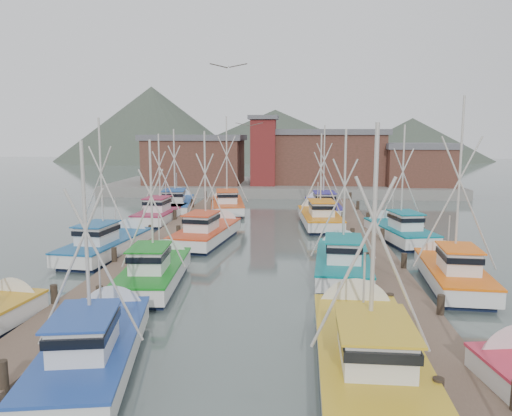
# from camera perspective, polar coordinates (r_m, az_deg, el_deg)

# --- Properties ---
(ground) EXTENTS (260.00, 260.00, 0.00)m
(ground) POSITION_cam_1_polar(r_m,az_deg,el_deg) (29.66, 0.28, -6.23)
(ground) COLOR #4A5955
(ground) RESTS_ON ground
(dock_left) EXTENTS (2.30, 46.00, 1.50)m
(dock_left) POSITION_cam_1_polar(r_m,az_deg,el_deg) (34.71, -10.81, -3.85)
(dock_left) COLOR brown
(dock_left) RESTS_ON ground
(dock_right) EXTENTS (2.30, 46.00, 1.50)m
(dock_right) POSITION_cam_1_polar(r_m,az_deg,el_deg) (33.79, 12.79, -4.25)
(dock_right) COLOR brown
(dock_right) RESTS_ON ground
(quay) EXTENTS (44.00, 16.00, 1.20)m
(quay) POSITION_cam_1_polar(r_m,az_deg,el_deg) (66.00, 2.81, 2.44)
(quay) COLOR gray
(quay) RESTS_ON ground
(shed_left) EXTENTS (12.72, 8.48, 6.20)m
(shed_left) POSITION_cam_1_polar(r_m,az_deg,el_deg) (65.04, -7.00, 5.61)
(shed_left) COLOR brown
(shed_left) RESTS_ON quay
(shed_center) EXTENTS (14.84, 9.54, 6.90)m
(shed_center) POSITION_cam_1_polar(r_m,az_deg,el_deg) (65.77, 8.10, 5.92)
(shed_center) COLOR brown
(shed_center) RESTS_ON quay
(shed_right) EXTENTS (8.48, 6.36, 5.20)m
(shed_right) POSITION_cam_1_polar(r_m,az_deg,el_deg) (64.42, 18.08, 4.78)
(shed_right) COLOR brown
(shed_right) RESTS_ON quay
(lookout_tower) EXTENTS (3.60, 3.60, 8.50)m
(lookout_tower) POSITION_cam_1_polar(r_m,az_deg,el_deg) (61.78, 0.85, 6.64)
(lookout_tower) COLOR maroon
(lookout_tower) RESTS_ON quay
(distant_hills) EXTENTS (175.00, 140.00, 42.00)m
(distant_hills) POSITION_cam_1_polar(r_m,az_deg,el_deg) (152.12, -0.88, 5.65)
(distant_hills) COLOR #454F42
(distant_hills) RESTS_ON ground
(boat_0) EXTENTS (4.04, 8.83, 8.03)m
(boat_0) POSITION_cam_1_polar(r_m,az_deg,el_deg) (17.75, -17.76, -14.66)
(boat_0) COLOR #0F1834
(boat_0) RESTS_ON ground
(boat_1) EXTENTS (3.62, 9.96, 8.77)m
(boat_1) POSITION_cam_1_polar(r_m,az_deg,el_deg) (16.98, 12.48, -15.54)
(boat_1) COLOR #0F1834
(boat_1) RESTS_ON ground
(boat_4) EXTENTS (3.17, 8.35, 7.90)m
(boat_4) POSITION_cam_1_polar(r_m,az_deg,el_deg) (25.85, -11.31, -7.06)
(boat_4) COLOR #0F1834
(boat_4) RESTS_ON ground
(boat_5) EXTENTS (3.44, 8.99, 8.52)m
(boat_5) POSITION_cam_1_polar(r_m,az_deg,el_deg) (27.71, 9.84, -5.97)
(boat_5) COLOR #0F1834
(boat_5) RESTS_ON ground
(boat_6) EXTENTS (3.74, 8.94, 9.20)m
(boat_6) POSITION_cam_1_polar(r_m,az_deg,el_deg) (32.63, -16.39, -3.99)
(boat_6) COLOR #0F1834
(boat_6) RESTS_ON ground
(boat_7) EXTENTS (3.92, 8.27, 9.94)m
(boat_7) POSITION_cam_1_polar(r_m,az_deg,el_deg) (27.01, 21.36, -6.80)
(boat_7) COLOR #0F1834
(boat_7) RESTS_ON ground
(boat_8) EXTENTS (3.93, 9.26, 8.47)m
(boat_8) POSITION_cam_1_polar(r_m,az_deg,el_deg) (35.39, -5.40, -2.72)
(boat_8) COLOR #0F1834
(boat_8) RESTS_ON ground
(boat_9) EXTENTS (3.59, 9.39, 8.35)m
(boat_9) POSITION_cam_1_polar(r_m,az_deg,el_deg) (41.78, 7.20, -1.03)
(boat_9) COLOR #0F1834
(boat_9) RESTS_ON ground
(boat_10) EXTENTS (3.40, 8.66, 8.23)m
(boat_10) POSITION_cam_1_polar(r_m,az_deg,el_deg) (44.20, -10.58, -0.58)
(boat_10) COLOR #0F1834
(boat_10) RESTS_ON ground
(boat_11) EXTENTS (4.13, 8.52, 8.80)m
(boat_11) POSITION_cam_1_polar(r_m,az_deg,el_deg) (36.93, 15.77, -2.53)
(boat_11) COLOR #0F1834
(boat_11) RESTS_ON ground
(boat_12) EXTENTS (4.41, 9.84, 10.03)m
(boat_12) POSITION_cam_1_polar(r_m,az_deg,el_deg) (48.87, -3.34, 0.41)
(boat_12) COLOR #0F1834
(boat_12) RESTS_ON ground
(boat_13) EXTENTS (3.67, 9.26, 9.11)m
(boat_13) POSITION_cam_1_polar(r_m,az_deg,el_deg) (47.84, 7.60, 0.17)
(boat_13) COLOR #0F1834
(boat_13) RESTS_ON ground
(boat_14) EXTENTS (4.32, 9.99, 8.85)m
(boat_14) POSITION_cam_1_polar(r_m,az_deg,el_deg) (49.96, -9.12, 0.49)
(boat_14) COLOR #0F1834
(boat_14) RESTS_ON ground
(gull_near) EXTENTS (1.55, 0.65, 0.24)m
(gull_near) POSITION_cam_1_polar(r_m,az_deg,el_deg) (21.15, -3.16, 15.87)
(gull_near) COLOR gray
(gull_near) RESTS_ON ground
(gull_far) EXTENTS (1.55, 0.65, 0.24)m
(gull_far) POSITION_cam_1_polar(r_m,az_deg,el_deg) (27.88, -0.77, 9.50)
(gull_far) COLOR gray
(gull_far) RESTS_ON ground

